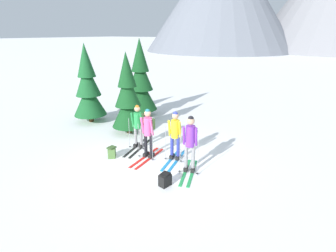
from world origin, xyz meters
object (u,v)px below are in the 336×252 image
object	(u,v)px
skier_in_yellow	(175,134)
backpack_on_snow_beside	(112,152)
pine_tree_mid	(88,87)
backpack_on_snow_front	(165,180)
pine_tree_near	(141,82)
skier_in_green	(138,124)
pine_tree_far	(128,97)
skier_in_pink	(148,131)
skier_in_purple	(190,141)

from	to	relation	value
skier_in_yellow	backpack_on_snow_beside	bearing A→B (deg)	-151.12
pine_tree_mid	backpack_on_snow_front	distance (m)	6.86
skier_in_yellow	pine_tree_near	xyz separation A→B (m)	(-4.02, 3.26, 0.84)
skier_in_green	pine_tree_mid	distance (m)	4.06
pine_tree_mid	pine_tree_far	distance (m)	2.55
skier_in_yellow	backpack_on_snow_beside	world-z (taller)	skier_in_yellow
skier_in_green	pine_tree_mid	size ratio (longest dim) A/B	0.48
skier_in_pink	skier_in_green	bearing A→B (deg)	151.06
skier_in_pink	backpack_on_snow_beside	distance (m)	1.50
skier_in_pink	skier_in_yellow	distance (m)	0.91
skier_in_pink	pine_tree_far	bearing A→B (deg)	146.23
backpack_on_snow_beside	pine_tree_mid	bearing A→B (deg)	147.86
pine_tree_far	backpack_on_snow_front	distance (m)	4.62
skier_in_pink	pine_tree_near	xyz separation A→B (m)	(-3.17, 3.60, 0.79)
skier_in_green	pine_tree_near	bearing A→B (deg)	126.88
pine_tree_near	backpack_on_snow_front	size ratio (longest dim) A/B	10.14
skier_in_yellow	pine_tree_far	world-z (taller)	pine_tree_far
skier_in_green	backpack_on_snow_beside	world-z (taller)	skier_in_green
skier_in_green	skier_in_yellow	distance (m)	1.66
skier_in_purple	backpack_on_snow_beside	bearing A→B (deg)	-167.35
skier_in_purple	pine_tree_mid	distance (m)	6.54
skier_in_yellow	backpack_on_snow_front	bearing A→B (deg)	-67.88
pine_tree_mid	skier_in_pink	bearing A→B (deg)	-18.38
skier_in_purple	backpack_on_snow_beside	world-z (taller)	skier_in_purple
pine_tree_near	backpack_on_snow_front	world-z (taller)	pine_tree_near
backpack_on_snow_beside	pine_tree_near	bearing A→B (deg)	116.18
pine_tree_near	skier_in_pink	bearing A→B (deg)	-48.58
pine_tree_near	pine_tree_mid	xyz separation A→B (m)	(-1.47, -2.05, -0.09)
skier_in_pink	skier_in_purple	size ratio (longest dim) A/B	0.97
skier_in_pink	skier_in_yellow	xyz separation A→B (m)	(0.85, 0.34, -0.06)
backpack_on_snow_front	backpack_on_snow_beside	world-z (taller)	same
pine_tree_near	skier_in_green	bearing A→B (deg)	-53.12
backpack_on_snow_front	skier_in_purple	bearing A→B (deg)	80.66
skier_in_yellow	pine_tree_near	distance (m)	5.24
pine_tree_near	pine_tree_far	distance (m)	2.45
skier_in_green	skier_in_yellow	xyz separation A→B (m)	(1.66, -0.11, 0.01)
skier_in_green	skier_in_yellow	size ratio (longest dim) A/B	1.01
pine_tree_mid	backpack_on_snow_beside	size ratio (longest dim) A/B	9.14
skier_in_green	pine_tree_far	bearing A→B (deg)	143.44
skier_in_purple	backpack_on_snow_beside	distance (m)	2.90
skier_in_yellow	pine_tree_far	distance (m)	3.19
skier_in_purple	pine_tree_mid	size ratio (longest dim) A/B	0.49
skier_in_green	pine_tree_far	size ratio (longest dim) A/B	0.52
skier_in_pink	skier_in_yellow	size ratio (longest dim) A/B	1.01
skier_in_purple	pine_tree_mid	world-z (taller)	pine_tree_mid
skier_in_yellow	pine_tree_mid	size ratio (longest dim) A/B	0.48
skier_in_pink	pine_tree_near	bearing A→B (deg)	131.42
pine_tree_mid	pine_tree_far	size ratio (longest dim) A/B	1.08
skier_in_green	pine_tree_near	distance (m)	4.03
skier_in_pink	pine_tree_far	size ratio (longest dim) A/B	0.52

